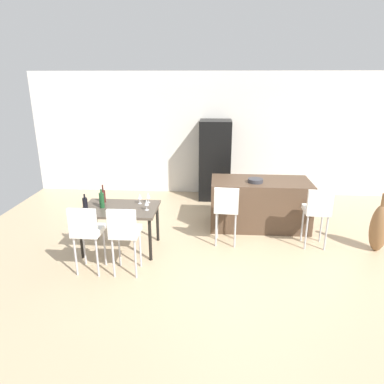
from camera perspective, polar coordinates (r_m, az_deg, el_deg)
The scene contains 17 objects.
ground_plane at distance 5.92m, azimuth 8.75°, elevation -9.48°, with size 10.00×10.00×0.00m, color tan.
back_wall at distance 8.43m, azimuth 7.65°, elevation 9.39°, with size 10.00×0.12×2.90m, color silver.
kitchen_island at distance 6.71m, azimuth 11.10°, elevation -1.90°, with size 1.84×0.88×0.92m, color #4C3828.
bar_chair_left at distance 5.80m, azimuth 5.72°, elevation -2.38°, with size 0.43×0.43×1.05m.
bar_chair_middle at distance 6.04m, azimuth 20.05°, elevation -2.60°, with size 0.41×0.41×1.05m.
dining_table at distance 5.75m, azimuth -11.82°, elevation -3.24°, with size 1.22×0.82×0.74m.
dining_chair_near at distance 5.16m, azimuth -17.09°, elevation -5.90°, with size 0.41×0.41×1.05m.
dining_chair_far at distance 4.99m, azimuth -11.13°, elevation -6.24°, with size 0.40×0.40×1.05m.
wine_bottle_middle at distance 5.66m, azimuth -17.26°, elevation -1.98°, with size 0.08×0.08×0.29m.
wine_bottle_end at distance 5.75m, azimuth -14.72°, elevation -1.30°, with size 0.08×0.08×0.31m.
wine_bottle_far at distance 6.00m, azimuth -14.47°, elevation -0.62°, with size 0.08×0.08×0.31m.
wine_glass_left at distance 5.81m, azimuth -8.66°, elevation -0.75°, with size 0.07×0.07×0.17m.
wine_glass_right at distance 5.84m, azimuth -7.28°, elevation -0.59°, with size 0.07×0.07×0.17m.
wine_glass_near at distance 5.51m, azimuth -7.54°, elevation -1.78°, with size 0.07×0.07×0.17m.
refrigerator at distance 8.09m, azimuth 3.81°, elevation 5.29°, with size 0.72×0.68×1.84m, color black.
fruit_bowl at distance 6.42m, azimuth 10.45°, elevation 1.87°, with size 0.28×0.28×0.07m, color #333338.
floor_vase at distance 6.44m, azimuth 28.60°, elevation -5.19°, with size 0.30×0.30×1.00m.
Camera 1 is at (-0.52, -5.22, 2.75)m, focal length 32.23 mm.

